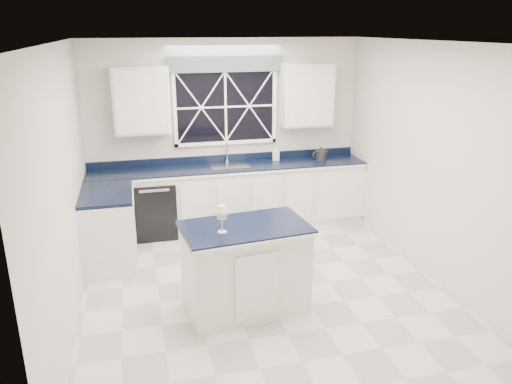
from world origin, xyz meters
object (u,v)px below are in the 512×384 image
object	(u,v)px
island	(245,268)
wine_glass	(222,214)
faucet	(227,152)
kettle	(321,153)
dishwasher	(155,207)
soap_bottle	(276,153)

from	to	relation	value
island	wine_glass	bearing A→B (deg)	-162.36
faucet	wine_glass	size ratio (longest dim) A/B	1.10
island	kettle	bearing A→B (deg)	47.82
island	dishwasher	bearing A→B (deg)	103.62
soap_bottle	island	bearing A→B (deg)	-112.82
kettle	faucet	bearing A→B (deg)	164.35
kettle	island	bearing A→B (deg)	-135.94
faucet	soap_bottle	distance (m)	0.73
dishwasher	island	xyz separation A→B (m)	(0.81, -2.27, 0.06)
dishwasher	kettle	world-z (taller)	kettle
island	wine_glass	distance (m)	0.71
dishwasher	soap_bottle	xyz separation A→B (m)	(1.83, 0.16, 0.64)
dishwasher	faucet	xyz separation A→B (m)	(1.10, 0.19, 0.69)
faucet	island	distance (m)	2.56
faucet	kettle	distance (m)	1.41
faucet	kettle	bearing A→B (deg)	-5.88
dishwasher	kettle	bearing A→B (deg)	1.14
dishwasher	kettle	distance (m)	2.58
wine_glass	soap_bottle	size ratio (longest dim) A/B	1.25
faucet	island	world-z (taller)	faucet
dishwasher	island	bearing A→B (deg)	-70.36
kettle	dishwasher	bearing A→B (deg)	171.36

